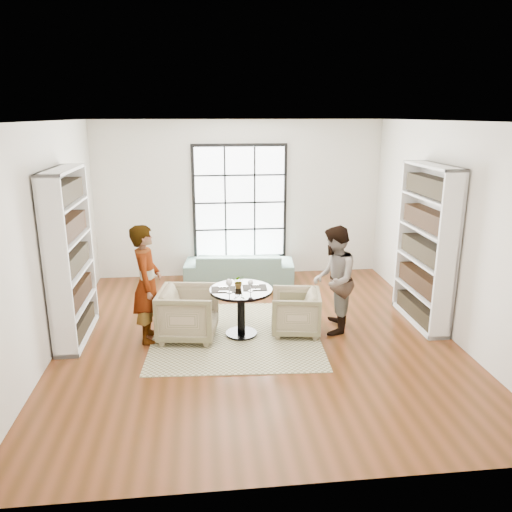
{
  "coord_description": "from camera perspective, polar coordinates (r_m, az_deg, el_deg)",
  "views": [
    {
      "loc": [
        -0.74,
        -6.54,
        3.08
      ],
      "look_at": [
        0.03,
        0.4,
        1.1
      ],
      "focal_mm": 35.0,
      "sensor_mm": 36.0,
      "label": 1
    }
  ],
  "objects": [
    {
      "name": "room_shell",
      "position": [
        7.35,
        -0.35,
        1.5
      ],
      "size": [
        6.0,
        6.01,
        6.0
      ],
      "color": "silver",
      "rests_on": "ground"
    },
    {
      "name": "armchair_left",
      "position": [
        7.17,
        -7.73,
        -6.52
      ],
      "size": [
        0.92,
        0.9,
        0.74
      ],
      "primitive_type": "imported",
      "rotation": [
        0.0,
        0.0,
        1.42
      ],
      "color": "tan",
      "rests_on": "ground"
    },
    {
      "name": "rug",
      "position": [
        7.35,
        -2.3,
        -8.9
      ],
      "size": [
        2.52,
        2.52,
        0.01
      ],
      "primitive_type": "cube",
      "rotation": [
        0.0,
        0.0,
        -0.06
      ],
      "color": "#B6B289",
      "rests_on": "ground"
    },
    {
      "name": "person_right",
      "position": [
        7.26,
        8.88,
        -2.74
      ],
      "size": [
        0.8,
        0.91,
        1.58
      ],
      "primitive_type": "imported",
      "rotation": [
        0.0,
        0.0,
        -1.88
      ],
      "color": "gray",
      "rests_on": "ground"
    },
    {
      "name": "wine_glass_right",
      "position": [
        6.92,
        -0.63,
        -3.1
      ],
      "size": [
        0.08,
        0.08,
        0.17
      ],
      "color": "silver",
      "rests_on": "pedestal_table"
    },
    {
      "name": "placemat_right",
      "position": [
        7.1,
        -0.15,
        -3.63
      ],
      "size": [
        0.35,
        0.27,
        0.01
      ],
      "primitive_type": "cube",
      "rotation": [
        0.0,
        0.0,
        -0.03
      ],
      "color": "black",
      "rests_on": "pedestal_table"
    },
    {
      "name": "armchair_right",
      "position": [
        7.3,
        4.53,
        -6.4
      ],
      "size": [
        0.8,
        0.79,
        0.64
      ],
      "primitive_type": "imported",
      "rotation": [
        0.0,
        0.0,
        -1.74
      ],
      "color": "tan",
      "rests_on": "ground"
    },
    {
      "name": "pedestal_table",
      "position": [
        7.13,
        -1.71,
        -5.23
      ],
      "size": [
        0.89,
        0.89,
        0.71
      ],
      "rotation": [
        0.0,
        0.0,
        -0.03
      ],
      "color": "black",
      "rests_on": "ground"
    },
    {
      "name": "wine_glass_left",
      "position": [
        6.87,
        -3.09,
        -3.08
      ],
      "size": [
        0.09,
        0.09,
        0.2
      ],
      "color": "silver",
      "rests_on": "pedestal_table"
    },
    {
      "name": "placemat_left",
      "position": [
        7.04,
        -3.76,
        -3.83
      ],
      "size": [
        0.35,
        0.27,
        0.01
      ],
      "primitive_type": "cube",
      "rotation": [
        0.0,
        0.0,
        -0.03
      ],
      "color": "black",
      "rests_on": "pedestal_table"
    },
    {
      "name": "cutlery_left",
      "position": [
        7.03,
        -3.76,
        -3.78
      ],
      "size": [
        0.15,
        0.22,
        0.01
      ],
      "primitive_type": null,
      "rotation": [
        0.0,
        0.0,
        -0.03
      ],
      "color": "silver",
      "rests_on": "placemat_left"
    },
    {
      "name": "sofa",
      "position": [
        9.44,
        -1.92,
        -1.31
      ],
      "size": [
        2.1,
        0.99,
        0.59
      ],
      "primitive_type": "imported",
      "rotation": [
        0.0,
        0.0,
        3.04
      ],
      "color": "#749B94",
      "rests_on": "ground"
    },
    {
      "name": "flower_centerpiece",
      "position": [
        7.06,
        -1.97,
        -2.94
      ],
      "size": [
        0.19,
        0.17,
        0.19
      ],
      "primitive_type": "imported",
      "rotation": [
        0.0,
        0.0,
        -0.14
      ],
      "color": "gray",
      "rests_on": "pedestal_table"
    },
    {
      "name": "cutlery_right",
      "position": [
        7.09,
        -0.15,
        -3.57
      ],
      "size": [
        0.15,
        0.22,
        0.01
      ],
      "primitive_type": null,
      "rotation": [
        0.0,
        0.0,
        -0.03
      ],
      "color": "silver",
      "rests_on": "placemat_right"
    },
    {
      "name": "ground",
      "position": [
        7.27,
        0.12,
        -9.22
      ],
      "size": [
        6.0,
        6.0,
        0.0
      ],
      "primitive_type": "plane",
      "color": "brown"
    },
    {
      "name": "person_left",
      "position": [
        7.05,
        -12.35,
        -3.13
      ],
      "size": [
        0.41,
        0.62,
        1.66
      ],
      "primitive_type": "imported",
      "rotation": [
        0.0,
        0.0,
        1.54
      ],
      "color": "gray",
      "rests_on": "ground"
    }
  ]
}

